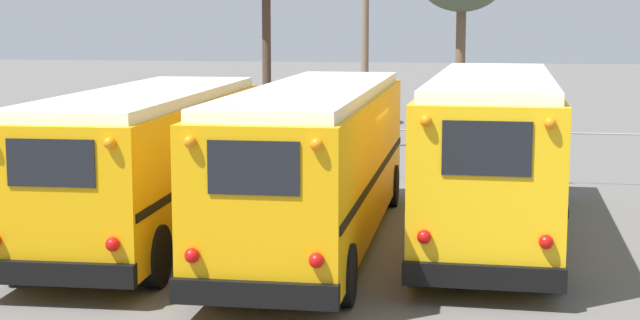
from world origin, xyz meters
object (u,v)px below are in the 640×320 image
(school_bus_1, at_px, (316,159))
(school_bus_2, at_px, (492,150))
(utility_pole, at_px, (365,8))
(school_bus_0, at_px, (149,158))

(school_bus_1, bearing_deg, school_bus_2, 21.13)
(school_bus_2, bearing_deg, school_bus_1, -158.87)
(school_bus_1, bearing_deg, utility_pole, 93.73)
(school_bus_0, relative_size, school_bus_1, 0.89)
(school_bus_0, distance_m, school_bus_1, 3.34)
(school_bus_0, bearing_deg, school_bus_2, 12.30)
(school_bus_0, xyz_separation_m, utility_pole, (2.40, 14.49, 3.09))
(school_bus_0, distance_m, school_bus_2, 6.83)
(school_bus_1, height_order, utility_pole, utility_pole)
(school_bus_2, xyz_separation_m, utility_pole, (-4.27, 13.04, 2.95))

